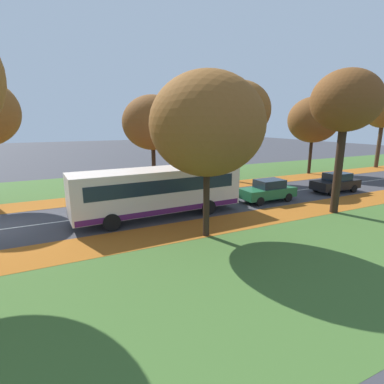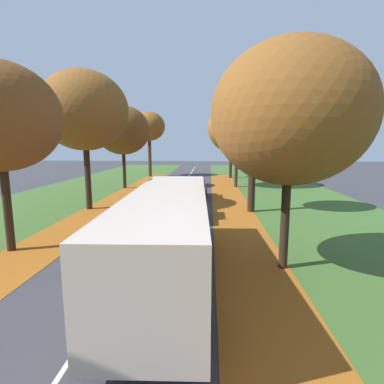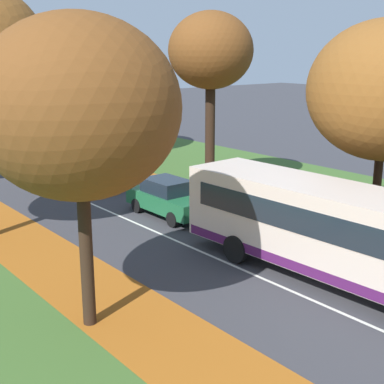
% 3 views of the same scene
% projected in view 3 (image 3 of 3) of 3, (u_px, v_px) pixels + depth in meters
% --- Properties ---
extents(leaf_litter_left, '(2.80, 60.00, 0.00)m').
position_uv_depth(leaf_litter_left, '(75.00, 278.00, 16.95)').
color(leaf_litter_left, '#9E5619').
rests_on(leaf_litter_left, grass_verge_left).
extents(grass_verge_right, '(12.00, 90.00, 0.01)m').
position_uv_depth(grass_verge_right, '(248.00, 179.00, 29.89)').
color(grass_verge_right, '#3D6028').
rests_on(grass_verge_right, ground).
extents(leaf_litter_right, '(2.80, 60.00, 0.00)m').
position_uv_depth(leaf_litter_right, '(272.00, 221.00, 22.58)').
color(leaf_litter_right, '#9E5619').
rests_on(leaf_litter_right, grass_verge_right).
extents(road_centre_line, '(0.12, 80.00, 0.01)m').
position_uv_depth(road_centre_line, '(105.00, 210.00, 24.25)').
color(road_centre_line, silver).
rests_on(road_centre_line, ground).
extents(tree_left_near, '(4.96, 4.96, 7.92)m').
position_uv_depth(tree_left_near, '(78.00, 108.00, 12.71)').
color(tree_left_near, black).
rests_on(tree_left_near, ground).
extents(tree_right_mid, '(4.11, 4.11, 8.84)m').
position_uv_depth(tree_right_mid, '(211.00, 52.00, 25.63)').
color(tree_right_mid, black).
rests_on(tree_right_mid, ground).
extents(tree_right_far, '(6.11, 6.11, 9.02)m').
position_uv_depth(tree_right_far, '(89.00, 62.00, 34.68)').
color(tree_right_far, '#382619').
rests_on(tree_right_far, ground).
extents(tree_right_distant, '(6.30, 6.30, 9.52)m').
position_uv_depth(tree_right_distant, '(33.00, 55.00, 41.13)').
color(tree_right_distant, black).
rests_on(tree_right_distant, ground).
extents(bus, '(2.93, 10.48, 2.98)m').
position_uv_depth(bus, '(331.00, 228.00, 16.50)').
color(bus, beige).
rests_on(bus, ground).
extents(car_green_lead, '(1.79, 4.20, 1.62)m').
position_uv_depth(car_green_lead, '(168.00, 198.00, 23.16)').
color(car_green_lead, '#1E6038').
rests_on(car_green_lead, ground).
extents(car_black_following, '(1.81, 4.21, 1.62)m').
position_uv_depth(car_black_following, '(91.00, 170.00, 28.54)').
color(car_black_following, black).
rests_on(car_black_following, ground).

